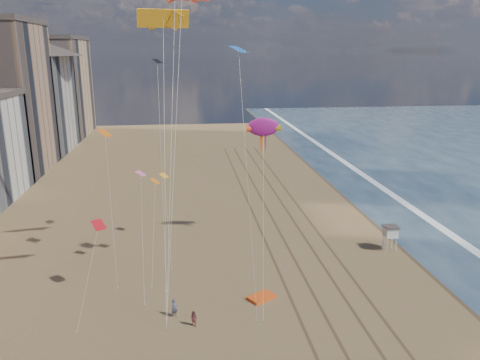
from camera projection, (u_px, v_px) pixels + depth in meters
name	position (u px, v px, depth m)	size (l,w,h in m)	color
wet_sand	(389.00, 211.00, 69.59)	(260.00, 260.00, 0.00)	#42301E
foam	(415.00, 210.00, 70.07)	(260.00, 260.00, 0.00)	white
tracks	(296.00, 243.00, 58.12)	(7.68, 120.00, 0.01)	brown
lifeguard_stand	(390.00, 232.00, 55.47)	(1.69, 1.69, 3.06)	white
grounded_kite	(261.00, 297.00, 45.08)	(2.52, 1.60, 0.29)	#FB5415
show_kite	(263.00, 127.00, 55.45)	(4.11, 9.81, 23.20)	#9B1778
kite_flyer_a	(174.00, 308.00, 41.81)	(0.64, 0.42, 1.76)	#53586A
kite_flyer_b	(194.00, 319.00, 40.36)	(0.71, 0.56, 1.47)	#914A4B
small_kites	(154.00, 137.00, 47.70)	(15.44, 14.78, 16.68)	blue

